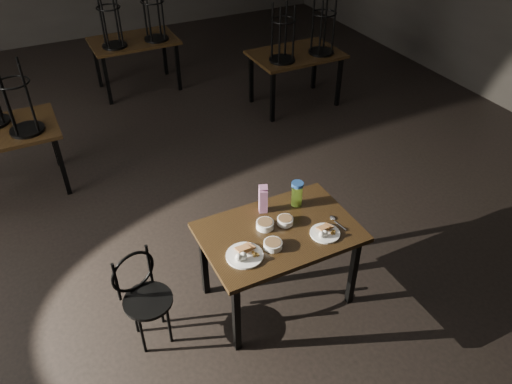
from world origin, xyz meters
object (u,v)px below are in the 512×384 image
main_table (279,238)px  juice_carton (263,199)px  bentwood_chair (143,292)px  water_bottle (297,193)px

main_table → juice_carton: size_ratio=4.57×
bentwood_chair → water_bottle: bearing=-12.2°
water_bottle → bentwood_chair: water_bottle is taller
main_table → water_bottle: size_ratio=5.55×
juice_carton → water_bottle: 0.29m
water_bottle → bentwood_chair: (-1.36, -0.09, -0.40)m
juice_carton → bentwood_chair: juice_carton is taller
juice_carton → water_bottle: size_ratio=1.21×
juice_carton → water_bottle: (0.28, -0.05, -0.01)m
juice_carton → bentwood_chair: size_ratio=0.34×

